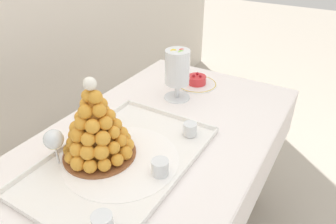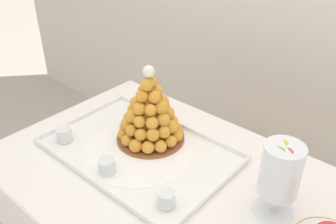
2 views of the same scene
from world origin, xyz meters
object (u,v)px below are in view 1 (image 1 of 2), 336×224
Objects in this scene: serving_tray at (122,160)px; wine_glass at (54,141)px; dessert_cup_left at (103,223)px; dessert_cup_mid_left at (160,168)px; croquembouche at (96,128)px; macaron_goblet at (177,68)px; dessert_cup_centre at (190,130)px; fruit_tart_plate at (197,82)px.

serving_tray is 0.23m from wine_glass.
dessert_cup_left is 1.01× the size of dessert_cup_mid_left.
croquembouche reaches higher than macaron_goblet.
croquembouche reaches higher than dessert_cup_mid_left.
dessert_cup_centre is (0.27, -0.21, -0.09)m from croquembouche.
serving_tray is at bearing -173.07° from macaron_goblet.
wine_glass is at bearing 125.33° from serving_tray.
fruit_tart_plate is at bearing 23.02° from dessert_cup_centre.
fruit_tart_plate is (0.66, 0.19, -0.02)m from dessert_cup_mid_left.
dessert_cup_left is 1.09× the size of dessert_cup_centre.
croquembouche reaches higher than dessert_cup_centre.
croquembouche is 0.25m from dessert_cup_mid_left.
macaron_goblet is (0.74, 0.20, 0.12)m from dessert_cup_left.
croquembouche is at bearing 141.33° from dessert_cup_centre.
macaron_goblet is 1.20× the size of fruit_tart_plate.
macaron_goblet reaches higher than serving_tray.
dessert_cup_mid_left is 0.54m from macaron_goblet.
croquembouche is 5.67× the size of dessert_cup_centre.
croquembouche is 1.21× the size of macaron_goblet.
wine_glass is (-0.13, 0.32, 0.07)m from dessert_cup_mid_left.
fruit_tart_plate is (0.41, 0.18, -0.02)m from dessert_cup_centre.
fruit_tart_plate is at bearing -3.22° from croquembouche.
fruit_tart_plate is at bearing 16.48° from dessert_cup_mid_left.
dessert_cup_left is 0.50m from dessert_cup_centre.
serving_tray is at bearing 151.83° from dessert_cup_centre.
macaron_goblet is (0.51, -0.02, 0.03)m from croquembouche.
croquembouche is 1.46× the size of fruit_tart_plate.
dessert_cup_mid_left is 0.24m from dessert_cup_centre.
croquembouche is 0.51m from macaron_goblet.
dessert_cup_mid_left reaches higher than serving_tray.
fruit_tart_plate is (0.66, 0.04, 0.01)m from serving_tray.
serving_tray is 12.59× the size of dessert_cup_centre.
fruit_tart_plate is at bearing -5.71° from macaron_goblet.
macaron_goblet is at bearing -2.38° from croquembouche.
dessert_cup_centre is at bearing -28.17° from serving_tray.
wine_glass reaches higher than dessert_cup_centre.
croquembouche is at bearing -41.33° from wine_glass.
dessert_cup_centre is at bearing -156.98° from fruit_tart_plate.
croquembouche is 0.69m from fruit_tart_plate.
dessert_cup_mid_left is at bearing -83.52° from croquembouche.
fruit_tart_plate is 1.48× the size of wine_glass.
dessert_cup_centre is 0.48m from wine_glass.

